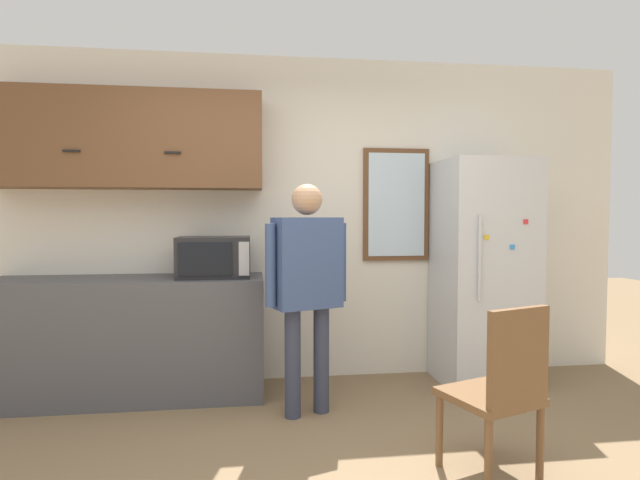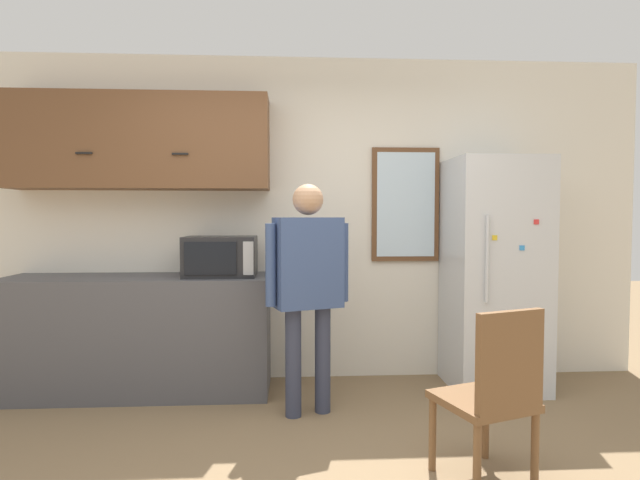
{
  "view_description": "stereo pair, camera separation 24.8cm",
  "coord_description": "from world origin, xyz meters",
  "px_view_note": "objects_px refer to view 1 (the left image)",
  "views": [
    {
      "loc": [
        -0.24,
        -2.19,
        1.37
      ],
      "look_at": [
        0.2,
        1.1,
        1.22
      ],
      "focal_mm": 28.0,
      "sensor_mm": 36.0,
      "label": 1
    },
    {
      "loc": [
        0.01,
        -2.21,
        1.37
      ],
      "look_at": [
        0.2,
        1.1,
        1.22
      ],
      "focal_mm": 28.0,
      "sensor_mm": 36.0,
      "label": 2
    }
  ],
  "objects_px": {
    "microwave": "(214,257)",
    "chair": "(501,386)",
    "refrigerator": "(483,272)",
    "person": "(307,275)"
  },
  "relations": [
    {
      "from": "refrigerator",
      "to": "microwave",
      "type": "bearing_deg",
      "value": 179.78
    },
    {
      "from": "person",
      "to": "chair",
      "type": "distance_m",
      "value": 1.42
    },
    {
      "from": "refrigerator",
      "to": "chair",
      "type": "relative_size",
      "value": 1.99
    },
    {
      "from": "microwave",
      "to": "chair",
      "type": "distance_m",
      "value": 2.22
    },
    {
      "from": "person",
      "to": "chair",
      "type": "height_order",
      "value": "person"
    },
    {
      "from": "refrigerator",
      "to": "chair",
      "type": "bearing_deg",
      "value": -112.32
    },
    {
      "from": "microwave",
      "to": "refrigerator",
      "type": "bearing_deg",
      "value": -0.22
    },
    {
      "from": "microwave",
      "to": "chair",
      "type": "bearing_deg",
      "value": -43.46
    },
    {
      "from": "microwave",
      "to": "person",
      "type": "xyz_separation_m",
      "value": [
        0.66,
        -0.48,
        -0.09
      ]
    },
    {
      "from": "microwave",
      "to": "person",
      "type": "distance_m",
      "value": 0.82
    }
  ]
}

